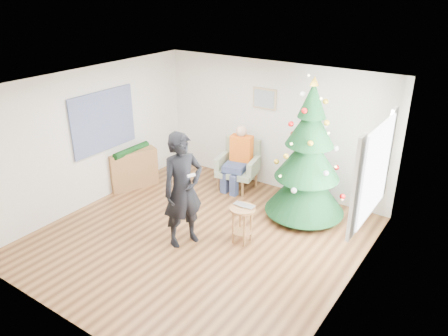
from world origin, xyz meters
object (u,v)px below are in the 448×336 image
Objects in this scene: christmas_tree at (308,158)px; armchair at (239,170)px; stool at (242,224)px; standing_man at (183,190)px; console at (133,169)px.

christmas_tree is 2.54× the size of armchair.
standing_man reaches higher than stool.
standing_man is 1.92× the size of console.
stool is 2.07m from armchair.
console is at bearing 170.49° from stool.
armchair reaches higher than stool.
standing_man is (-1.28, -1.89, -0.21)m from christmas_tree.
christmas_tree is at bearing 36.58° from console.
standing_man is 2.49m from console.
standing_man is (-0.79, -0.53, 0.63)m from stool.
christmas_tree is at bearing -11.67° from standing_man.
christmas_tree is 2.29m from standing_man.
christmas_tree is 1.67m from stool.
armchair is 1.02× the size of console.
christmas_tree is 2.59× the size of console.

